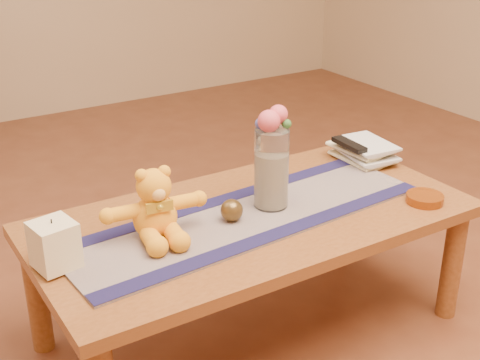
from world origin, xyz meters
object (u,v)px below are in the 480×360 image
glass_vase (271,169)px  amber_dish (425,199)px  bronze_ball (232,210)px  teddy_bear (154,203)px  tv_remote (349,144)px  pillar_candle (54,245)px  book_bottom (346,162)px

glass_vase → amber_dish: (0.45, -0.24, -0.12)m
bronze_ball → amber_dish: bearing=-19.2°
teddy_bear → bronze_ball: teddy_bear is taller
tv_remote → amber_dish: bearing=-86.0°
pillar_candle → book_bottom: (1.16, 0.15, -0.06)m
teddy_bear → pillar_candle: 0.31m
teddy_bear → glass_vase: bearing=4.5°
glass_vase → amber_dish: glass_vase is taller
tv_remote → pillar_candle: bearing=-170.1°
glass_vase → tv_remote: bearing=17.3°
bronze_ball → amber_dish: size_ratio=0.57×
glass_vase → tv_remote: size_ratio=1.62×
tv_remote → amber_dish: size_ratio=1.30×
glass_vase → amber_dish: bearing=-27.7°
pillar_candle → book_bottom: pillar_candle is taller
teddy_bear → book_bottom: (0.85, 0.13, -0.10)m
book_bottom → tv_remote: size_ratio=1.39×
pillar_candle → amber_dish: bearing=-11.7°
bronze_ball → book_bottom: (0.61, 0.17, -0.03)m
glass_vase → book_bottom: bearing=18.5°
glass_vase → tv_remote: 0.47m
teddy_bear → glass_vase: (0.40, -0.02, 0.03)m
pillar_candle → amber_dish: size_ratio=1.06×
tv_remote → teddy_bear: bearing=-168.9°
pillar_candle → glass_vase: 0.71m
teddy_bear → bronze_ball: size_ratio=4.30×
bronze_ball → glass_vase: bearing=8.2°
teddy_bear → pillar_candle: (-0.31, -0.02, -0.04)m
teddy_bear → glass_vase: 0.40m
teddy_bear → book_bottom: size_ratio=1.35×
pillar_candle → book_bottom: size_ratio=0.59×
pillar_candle → amber_dish: 1.19m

